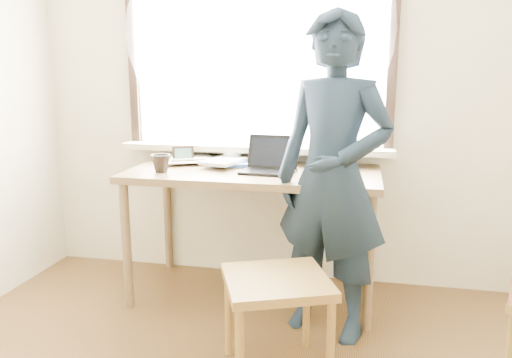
% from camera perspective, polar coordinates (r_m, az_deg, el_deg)
% --- Properties ---
extents(room_shell, '(3.52, 4.02, 2.61)m').
position_cam_1_polar(room_shell, '(1.67, -6.92, 19.11)').
color(room_shell, beige).
rests_on(room_shell, ground).
extents(desk, '(1.56, 0.78, 0.83)m').
position_cam_1_polar(desk, '(3.14, -0.26, -0.50)').
color(desk, brown).
rests_on(desk, ground).
extents(laptop, '(0.34, 0.29, 0.22)m').
position_cam_1_polar(laptop, '(3.06, 1.62, 1.80)').
color(laptop, black).
rests_on(laptop, desk).
extents(mug_white, '(0.17, 0.17, 0.10)m').
position_cam_1_polar(mug_white, '(3.38, -2.73, 2.68)').
color(mug_white, white).
rests_on(mug_white, desk).
extents(mug_dark, '(0.17, 0.17, 0.11)m').
position_cam_1_polar(mug_dark, '(3.10, -10.81, 1.76)').
color(mug_dark, black).
rests_on(mug_dark, desk).
extents(mouse, '(0.09, 0.06, 0.03)m').
position_cam_1_polar(mouse, '(2.96, 8.94, 0.62)').
color(mouse, black).
rests_on(mouse, desk).
extents(desk_clutter, '(0.88, 0.54, 0.04)m').
position_cam_1_polar(desk_clutter, '(3.32, -1.13, 2.09)').
color(desk_clutter, gold).
rests_on(desk_clutter, desk).
extents(book_a, '(0.29, 0.31, 0.02)m').
position_cam_1_polar(book_a, '(3.43, -6.80, 2.15)').
color(book_a, white).
rests_on(book_a, desk).
extents(book_b, '(0.21, 0.28, 0.02)m').
position_cam_1_polar(book_b, '(3.26, 7.98, 1.58)').
color(book_b, white).
rests_on(book_b, desk).
extents(picture_frame, '(0.13, 0.07, 0.11)m').
position_cam_1_polar(picture_frame, '(3.35, -8.33, 2.62)').
color(picture_frame, black).
rests_on(picture_frame, desk).
extents(work_chair, '(0.62, 0.60, 0.49)m').
position_cam_1_polar(work_chair, '(2.42, 2.37, -12.82)').
color(work_chair, olive).
rests_on(work_chair, ground).
extents(person, '(0.74, 0.61, 1.75)m').
position_cam_1_polar(person, '(2.69, 8.75, 0.06)').
color(person, '#152130').
rests_on(person, ground).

